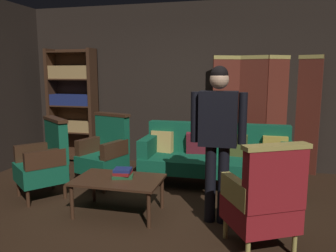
% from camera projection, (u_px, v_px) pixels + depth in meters
% --- Properties ---
extents(ground_plane, '(10.00, 10.00, 0.00)m').
position_uv_depth(ground_plane, '(150.00, 222.00, 3.67)').
color(ground_plane, black).
extents(back_wall, '(7.20, 0.10, 2.80)m').
position_uv_depth(back_wall, '(191.00, 86.00, 5.80)').
color(back_wall, black).
rests_on(back_wall, ground_plane).
extents(folding_screen, '(1.68, 0.34, 1.90)m').
position_uv_depth(folding_screen, '(265.00, 113.00, 5.42)').
color(folding_screen, '#5B2319').
rests_on(folding_screen, ground_plane).
extents(bookshelf, '(0.90, 0.32, 2.05)m').
position_uv_depth(bookshelf, '(73.00, 102.00, 6.12)').
color(bookshelf, '#382114').
rests_on(bookshelf, ground_plane).
extents(velvet_couch, '(2.12, 0.78, 0.88)m').
position_uv_depth(velvet_couch, '(215.00, 154.00, 4.86)').
color(velvet_couch, '#382114').
rests_on(velvet_couch, ground_plane).
extents(coffee_table, '(1.00, 0.64, 0.42)m').
position_uv_depth(coffee_table, '(118.00, 183.00, 3.85)').
color(coffee_table, '#382114').
rests_on(coffee_table, ground_plane).
extents(armchair_gilt_accent, '(0.78, 0.78, 1.04)m').
position_uv_depth(armchair_gilt_accent, '(264.00, 200.00, 3.02)').
color(armchair_gilt_accent, tan).
rests_on(armchair_gilt_accent, ground_plane).
extents(armchair_wing_left, '(0.81, 0.81, 1.04)m').
position_uv_depth(armchair_wing_left, '(45.00, 160.00, 4.37)').
color(armchair_wing_left, '#382114').
rests_on(armchair_wing_left, ground_plane).
extents(armchair_wing_right, '(0.73, 0.73, 1.04)m').
position_uv_depth(armchair_wing_right, '(105.00, 152.00, 4.84)').
color(armchair_wing_right, '#382114').
rests_on(armchair_wing_right, ground_plane).
extents(standing_figure, '(0.59, 0.23, 1.70)m').
position_uv_depth(standing_figure, '(218.00, 130.00, 3.53)').
color(standing_figure, black).
rests_on(standing_figure, ground_plane).
extents(book_green_cloth, '(0.28, 0.25, 0.04)m').
position_uv_depth(book_green_cloth, '(123.00, 176.00, 3.90)').
color(book_green_cloth, '#1E4C28').
rests_on(book_green_cloth, coffee_table).
extents(book_red_leather, '(0.20, 0.20, 0.04)m').
position_uv_depth(book_red_leather, '(123.00, 173.00, 3.89)').
color(book_red_leather, maroon).
rests_on(book_red_leather, book_green_cloth).
extents(book_navy_cloth, '(0.22, 0.20, 0.03)m').
position_uv_depth(book_navy_cloth, '(123.00, 170.00, 3.88)').
color(book_navy_cloth, navy).
rests_on(book_navy_cloth, book_red_leather).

